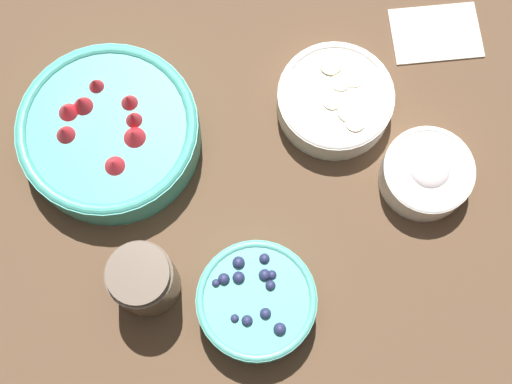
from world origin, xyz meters
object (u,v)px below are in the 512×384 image
Objects in this scene: bowl_bananas at (335,100)px; bowl_cream at (427,173)px; bowl_strawberries at (109,132)px; bowl_blueberries at (256,302)px; jar_chocolate at (144,280)px.

bowl_bananas is 1.32× the size of bowl_cream.
bowl_blueberries is at bearing 130.22° from bowl_strawberries.
bowl_strawberries reaches higher than bowl_blueberries.
bowl_strawberries is 0.31m from bowl_bananas.
jar_chocolate reaches higher than bowl_bananas.
jar_chocolate is at bearing -10.88° from bowl_blueberries.
jar_chocolate reaches higher than bowl_strawberries.
bowl_cream is at bearing 137.32° from bowl_bananas.
bowl_cream is (-0.23, -0.17, -0.00)m from bowl_blueberries.
bowl_cream is 1.16× the size of jar_chocolate.
bowl_strawberries is at bearing -74.99° from jar_chocolate.
bowl_cream is at bearing -143.88° from bowl_blueberries.
bowl_blueberries is 0.30m from bowl_bananas.
bowl_strawberries reaches higher than bowl_cream.
bowl_blueberries reaches higher than bowl_bananas.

